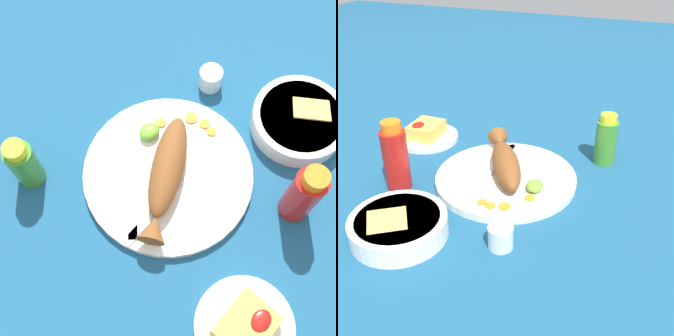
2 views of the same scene
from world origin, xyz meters
TOP-DOWN VIEW (x-y plane):
  - ground_plane at (0.00, 0.00)m, footprint 4.00×4.00m
  - main_plate at (0.00, 0.00)m, footprint 0.33×0.33m
  - fried_fish at (-0.02, -0.01)m, footprint 0.25×0.17m
  - fork_near at (-0.08, -0.04)m, footprint 0.19×0.02m
  - fork_far at (-0.09, 0.01)m, footprint 0.14×0.14m
  - carrot_slice_near at (0.12, -0.01)m, footprint 0.02×0.02m
  - carrot_slice_mid at (0.13, 0.01)m, footprint 0.02×0.02m
  - carrot_slice_far at (0.12, 0.04)m, footprint 0.03×0.03m
  - carrot_slice_extra at (0.07, 0.08)m, footprint 0.02×0.02m
  - lime_wedge_main at (0.04, 0.08)m, footprint 0.04×0.04m
  - hot_sauce_bottle_red at (0.11, -0.22)m, footprint 0.06×0.06m
  - hot_sauce_bottle_green at (-0.18, 0.20)m, footprint 0.05×0.05m
  - salt_cup at (0.22, 0.07)m, footprint 0.05×0.05m
  - side_plate_fries at (-0.13, -0.29)m, footprint 0.18×0.18m
  - fries_pile at (-0.13, -0.29)m, footprint 0.10×0.08m
  - guacamole_bowl at (0.26, -0.12)m, footprint 0.19×0.19m

SIDE VIEW (x-z plane):
  - ground_plane at x=0.00m, z-range 0.00..0.00m
  - side_plate_fries at x=-0.13m, z-range 0.00..0.01m
  - main_plate at x=0.00m, z-range 0.00..0.02m
  - fork_near at x=-0.08m, z-range 0.02..0.02m
  - fork_far at x=-0.09m, z-range 0.02..0.02m
  - carrot_slice_near at x=0.12m, z-range 0.02..0.02m
  - carrot_slice_mid at x=0.13m, z-range 0.02..0.02m
  - carrot_slice_far at x=0.12m, z-range 0.02..0.02m
  - carrot_slice_extra at x=0.07m, z-range 0.02..0.02m
  - salt_cup at x=0.22m, z-range 0.00..0.04m
  - guacamole_bowl at x=0.26m, z-range 0.00..0.05m
  - lime_wedge_main at x=0.04m, z-range 0.02..0.04m
  - fries_pile at x=-0.13m, z-range 0.01..0.05m
  - fried_fish at x=-0.02m, z-range 0.02..0.08m
  - hot_sauce_bottle_green at x=-0.18m, z-range 0.00..0.13m
  - hot_sauce_bottle_red at x=0.11m, z-range 0.00..0.16m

